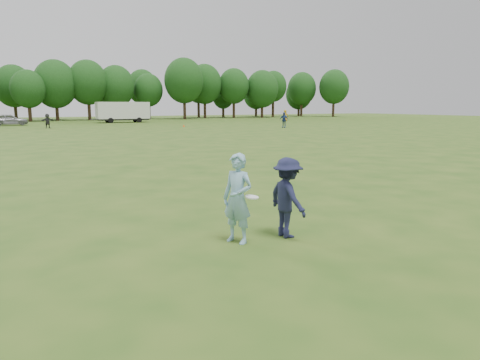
{
  "coord_description": "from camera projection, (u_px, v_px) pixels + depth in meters",
  "views": [
    {
      "loc": [
        -5.01,
        -7.11,
        2.77
      ],
      "look_at": [
        -0.52,
        1.2,
        1.1
      ],
      "focal_mm": 32.0,
      "sensor_mm": 36.0,
      "label": 1
    }
  ],
  "objects": [
    {
      "name": "ground",
      "position": [
        289.0,
        238.0,
        8.99
      ],
      "size": [
        200.0,
        200.0,
        0.0
      ],
      "primitive_type": "plane",
      "color": "#274B15",
      "rests_on": "ground"
    },
    {
      "name": "player_far_d",
      "position": [
        48.0,
        121.0,
        50.83
      ],
      "size": [
        1.68,
        0.98,
        1.73
      ],
      "primitive_type": "imported",
      "rotation": [
        0.0,
        0.0,
        0.32
      ],
      "color": "#282828",
      "rests_on": "ground"
    },
    {
      "name": "player_far_b",
      "position": [
        284.0,
        120.0,
        52.21
      ],
      "size": [
        1.03,
        1.15,
        1.87
      ],
      "primitive_type": "imported",
      "rotation": [
        0.0,
        0.0,
        -0.91
      ],
      "color": "navy",
      "rests_on": "ground"
    },
    {
      "name": "treeline",
      "position": [
        54.0,
        85.0,
        75.84
      ],
      "size": [
        130.35,
        18.39,
        11.74
      ],
      "color": "#332114",
      "rests_on": "ground"
    },
    {
      "name": "car_e",
      "position": [
        9.0,
        120.0,
        57.49
      ],
      "size": [
        4.69,
        2.06,
        1.57
      ],
      "primitive_type": "imported",
      "rotation": [
        0.0,
        0.0,
        1.61
      ],
      "color": "gray",
      "rests_on": "ground"
    },
    {
      "name": "cargo_trailer",
      "position": [
        123.0,
        111.0,
        67.11
      ],
      "size": [
        9.0,
        2.75,
        3.2
      ],
      "color": "silver",
      "rests_on": "ground"
    },
    {
      "name": "disc_in_play",
      "position": [
        252.0,
        197.0,
        8.41
      ],
      "size": [
        0.28,
        0.28,
        0.07
      ],
      "color": "white",
      "rests_on": "ground"
    },
    {
      "name": "defender",
      "position": [
        288.0,
        198.0,
        8.96
      ],
      "size": [
        0.64,
        1.1,
        1.69
      ],
      "primitive_type": "imported",
      "rotation": [
        0.0,
        0.0,
        1.58
      ],
      "color": "#1A1D3A",
      "rests_on": "ground"
    },
    {
      "name": "thrower",
      "position": [
        238.0,
        198.0,
        8.58
      ],
      "size": [
        0.69,
        0.79,
        1.82
      ],
      "primitive_type": "imported",
      "rotation": [
        0.0,
        0.0,
        -1.11
      ],
      "color": "#7EADC3",
      "rests_on": "ground"
    },
    {
      "name": "player_far_c",
      "position": [
        285.0,
        115.0,
        72.63
      ],
      "size": [
        1.11,
        0.94,
        1.93
      ],
      "primitive_type": "imported",
      "rotation": [
        0.0,
        0.0,
        2.74
      ],
      "color": "orange",
      "rests_on": "ground"
    },
    {
      "name": "field_cone",
      "position": [
        184.0,
        126.0,
        54.1
      ],
      "size": [
        0.28,
        0.28,
        0.3
      ],
      "primitive_type": "cone",
      "color": "#E4470C",
      "rests_on": "ground"
    }
  ]
}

